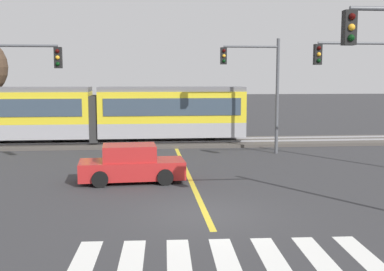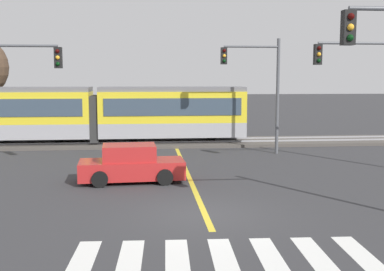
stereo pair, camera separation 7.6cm
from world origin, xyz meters
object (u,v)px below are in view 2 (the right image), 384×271
Objects in this scene: light_rail_tram at (95,112)px; sedan_crossing at (131,165)px; traffic_light_mid_right at (373,80)px; traffic_light_far_right at (259,79)px.

light_rail_tram is 4.31× the size of sedan_crossing.
traffic_light_far_right is at bearing 128.07° from traffic_light_mid_right.
sedan_crossing is at bearing -76.88° from light_rail_tram.
sedan_crossing is at bearing -136.07° from traffic_light_far_right.
traffic_light_mid_right reaches higher than sedan_crossing.
light_rail_tram is 11.12m from sedan_crossing.
traffic_light_far_right is (-3.97, 5.07, 0.00)m from traffic_light_mid_right.
traffic_light_mid_right is (13.25, -9.30, 2.05)m from light_rail_tram.
traffic_light_mid_right is at bearing -35.06° from light_rail_tram.
light_rail_tram reaches higher than sedan_crossing.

